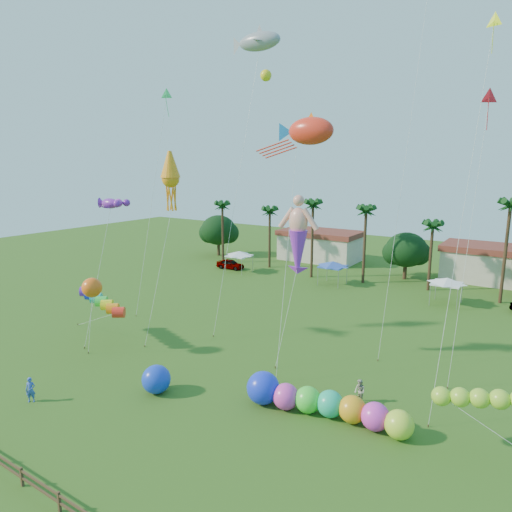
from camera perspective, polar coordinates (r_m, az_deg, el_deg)
The scene contains 21 objects.
ground at distance 27.99m, azimuth -12.24°, elevation -21.99°, with size 160.00×160.00×0.00m, color #285116.
tree_line at distance 62.48m, azimuth 20.31°, elevation 0.58°, with size 69.46×8.91×11.00m.
buildings_row at distance 70.29m, azimuth 16.05°, elevation 0.11°, with size 35.00×7.00×4.00m.
tent_row at distance 58.57m, azimuth 9.32°, elevation -1.06°, with size 31.00×4.00×0.60m.
fence at distance 24.68m, azimuth -23.41°, elevation -26.15°, with size 36.12×0.12×1.00m.
car_a at distance 67.57m, azimuth -3.23°, elevation -1.02°, with size 1.69×4.20×1.43m, color #4C4C54.
spectator_a at distance 34.31m, azimuth -26.36°, elevation -14.76°, with size 0.61×0.40×1.68m, color #3353B3.
spectator_b at distance 31.58m, azimuth 12.83°, elevation -16.19°, with size 0.78×0.61×1.61m, color #ABA98F.
caterpillar_inflatable at distance 29.70m, azimuth 7.91°, elevation -17.69°, with size 10.55×3.11×2.14m.
blue_ball at distance 32.71m, azimuth -12.36°, elevation -14.82°, with size 1.95×1.95×1.95m, color blue.
rainbow_tube at distance 40.96m, azimuth -18.30°, elevation -6.30°, with size 9.66×3.70×3.69m.
green_worm at distance 27.50m, azimuth 22.15°, elevation -15.93°, with size 9.03×2.89×3.67m.
orange_ball_kite at distance 38.57m, azimuth -19.83°, elevation -3.74°, with size 2.07×2.07×6.44m.
merman_kite at distance 35.55m, azimuth 5.27°, elevation 1.95°, with size 2.67×4.13×12.44m.
fish_kite at distance 33.56m, azimuth 6.87°, elevation 15.25°, with size 5.42×5.64×18.65m.
shark_kite at distance 45.55m, azimuth 0.43°, elevation 25.23°, with size 6.11×8.89×27.19m.
squid_kite at distance 40.81m, azimuth -10.63°, elevation 9.47°, with size 1.90×5.16×16.50m.
lobster_kite at distance 40.66m, azimuth -17.78°, elevation 6.27°, with size 3.48×4.52×12.64m.
delta_kite_red at distance 35.13m, azimuth 27.07°, elevation 16.75°, with size 1.20×3.54×20.22m.
delta_kite_yellow at distance 31.92m, azimuth 27.43°, elevation 23.35°, with size 1.38×5.23×23.81m.
delta_kite_green at distance 49.12m, azimuth -11.18°, elevation 18.77°, with size 1.52×5.21×22.74m.
Camera 1 is at (17.12, -15.99, 15.33)m, focal length 32.00 mm.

